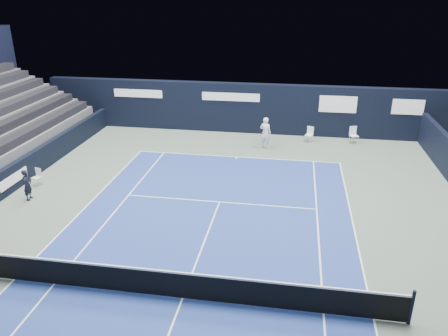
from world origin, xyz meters
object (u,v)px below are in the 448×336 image
object	(u,v)px
folding_chair_back_a	(310,132)
line_judge_chair	(37,175)
tennis_net	(182,284)
tennis_player	(265,133)
folding_chair_back_b	(353,134)

from	to	relation	value
folding_chair_back_a	line_judge_chair	xyz separation A→B (m)	(-12.64, -8.43, -0.14)
tennis_net	tennis_player	bearing A→B (deg)	84.17
folding_chair_back_b	line_judge_chair	distance (m)	17.42
folding_chair_back_a	tennis_net	xyz separation A→B (m)	(-3.95, -15.23, -0.10)
folding_chair_back_a	line_judge_chair	bearing A→B (deg)	-124.68
line_judge_chair	tennis_player	world-z (taller)	tennis_player
folding_chair_back_a	tennis_net	distance (m)	15.74
tennis_net	line_judge_chair	bearing A→B (deg)	141.94
tennis_net	tennis_player	distance (m)	13.72
folding_chair_back_b	folding_chair_back_a	bearing A→B (deg)	162.93
folding_chair_back_b	tennis_net	bearing A→B (deg)	-132.63
folding_chair_back_b	tennis_player	bearing A→B (deg)	178.80
folding_chair_back_a	tennis_player	distance (m)	3.02
line_judge_chair	tennis_player	size ratio (longest dim) A/B	0.45
folding_chair_back_a	tennis_player	xyz separation A→B (m)	(-2.55, -1.59, 0.30)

